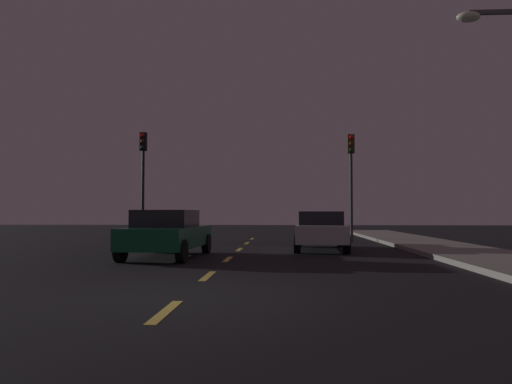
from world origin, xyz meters
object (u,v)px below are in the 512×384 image
object	(u,v)px
traffic_signal_left	(143,165)
car_adjacent_lane	(168,233)
traffic_signal_right	(351,167)
car_stopped_ahead	(320,230)

from	to	relation	value
traffic_signal_left	car_adjacent_lane	distance (m)	9.64
traffic_signal_left	traffic_signal_right	world-z (taller)	traffic_signal_left
traffic_signal_right	car_stopped_ahead	xyz separation A→B (m)	(-1.88, -5.31, -2.83)
traffic_signal_right	traffic_signal_left	bearing A→B (deg)	180.00
traffic_signal_left	traffic_signal_right	xyz separation A→B (m)	(10.05, -0.00, -0.12)
car_stopped_ahead	car_adjacent_lane	world-z (taller)	car_adjacent_lane
traffic_signal_right	car_stopped_ahead	world-z (taller)	traffic_signal_right
car_adjacent_lane	car_stopped_ahead	bearing A→B (deg)	33.72
traffic_signal_right	car_adjacent_lane	xyz separation A→B (m)	(-6.77, -8.58, -2.82)
car_stopped_ahead	traffic_signal_right	bearing A→B (deg)	70.53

